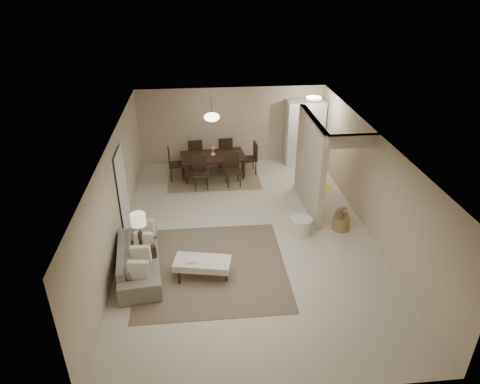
{
  "coord_description": "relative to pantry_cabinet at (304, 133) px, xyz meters",
  "views": [
    {
      "loc": [
        -1.02,
        -8.77,
        5.84
      ],
      "look_at": [
        -0.14,
        0.24,
        1.05
      ],
      "focal_mm": 32.0,
      "sensor_mm": 36.0,
      "label": 1
    }
  ],
  "objects": [
    {
      "name": "pantry_cabinet",
      "position": [
        0.0,
        0.0,
        0.0
      ],
      "size": [
        1.2,
        0.55,
        2.1
      ],
      "primitive_type": "cube",
      "color": "silver",
      "rests_on": "floor"
    },
    {
      "name": "side_table",
      "position": [
        -4.75,
        -5.15,
        -0.78
      ],
      "size": [
        0.64,
        0.64,
        0.54
      ],
      "primitive_type": "cube",
      "rotation": [
        0.0,
        0.0,
        0.39
      ],
      "color": "black",
      "rests_on": "floor"
    },
    {
      "name": "yellow_mat",
      "position": [
        -0.05,
        -1.82,
        -1.04
      ],
      "size": [
        1.01,
        0.73,
        0.01
      ],
      "primitive_type": "cube",
      "rotation": [
        0.0,
        0.0,
        0.2
      ],
      "color": "yellow",
      "rests_on": "floor"
    },
    {
      "name": "living_rug",
      "position": [
        -3.26,
        -5.38,
        -1.04
      ],
      "size": [
        3.2,
        3.2,
        0.01
      ],
      "primitive_type": "cube",
      "color": "brown",
      "rests_on": "floor"
    },
    {
      "name": "vase",
      "position": [
        -3.02,
        -0.78,
        -0.29
      ],
      "size": [
        0.2,
        0.2,
        0.16
      ],
      "primitive_type": "imported",
      "rotation": [
        0.0,
        0.0,
        0.39
      ],
      "color": "white",
      "rests_on": "dining_table"
    },
    {
      "name": "pendant_light",
      "position": [
        -3.02,
        -0.78,
        0.87
      ],
      "size": [
        0.46,
        0.46,
        0.71
      ],
      "color": "#45301D",
      "rests_on": "ceiling"
    },
    {
      "name": "left_wall",
      "position": [
        -5.35,
        -4.15,
        0.2
      ],
      "size": [
        0.0,
        9.0,
        9.0
      ],
      "primitive_type": "plane",
      "rotation": [
        1.57,
        0.0,
        1.57
      ],
      "color": "#C3B094",
      "rests_on": "floor"
    },
    {
      "name": "partition",
      "position": [
        -0.55,
        -2.9,
        0.2
      ],
      "size": [
        0.15,
        2.5,
        2.5
      ],
      "primitive_type": "cube",
      "color": "#C3B094",
      "rests_on": "floor"
    },
    {
      "name": "round_pouf",
      "position": [
        -1.02,
        -4.25,
        -0.84
      ],
      "size": [
        0.53,
        0.53,
        0.41
      ],
      "primitive_type": "cylinder",
      "color": "white",
      "rests_on": "floor"
    },
    {
      "name": "dining_rug",
      "position": [
        -3.02,
        -0.78,
        -1.04
      ],
      "size": [
        2.8,
        2.1,
        0.01
      ],
      "primitive_type": "cube",
      "color": "#7B6B4C",
      "rests_on": "floor"
    },
    {
      "name": "floor",
      "position": [
        -2.35,
        -4.15,
        -1.05
      ],
      "size": [
        9.0,
        9.0,
        0.0
      ],
      "primitive_type": "plane",
      "color": "beige",
      "rests_on": "ground"
    },
    {
      "name": "wicker_basket",
      "position": [
        0.02,
        -4.15,
        -0.87
      ],
      "size": [
        0.5,
        0.5,
        0.36
      ],
      "primitive_type": "cylinder",
      "rotation": [
        0.0,
        0.0,
        0.24
      ],
      "color": "olive",
      "rests_on": "floor"
    },
    {
      "name": "right_wall",
      "position": [
        0.65,
        -4.15,
        0.2
      ],
      "size": [
        0.0,
        9.0,
        9.0
      ],
      "primitive_type": "plane",
      "rotation": [
        1.57,
        0.0,
        -1.57
      ],
      "color": "#C3B094",
      "rests_on": "floor"
    },
    {
      "name": "dining_chairs",
      "position": [
        -3.02,
        -0.78,
        -0.54
      ],
      "size": [
        2.75,
        2.09,
        1.01
      ],
      "color": "black",
      "rests_on": "dining_rug"
    },
    {
      "name": "back_wall",
      "position": [
        -2.35,
        0.35,
        0.2
      ],
      "size": [
        6.0,
        0.0,
        6.0
      ],
      "primitive_type": "plane",
      "rotation": [
        1.57,
        0.0,
        0.0
      ],
      "color": "#C3B094",
      "rests_on": "floor"
    },
    {
      "name": "flush_light",
      "position": [
        -0.05,
        -0.95,
        1.41
      ],
      "size": [
        0.44,
        0.44,
        0.05
      ],
      "primitive_type": "cylinder",
      "color": "white",
      "rests_on": "ceiling"
    },
    {
      "name": "dining_table",
      "position": [
        -3.02,
        -0.78,
        -0.71
      ],
      "size": [
        2.04,
        1.27,
        0.68
      ],
      "primitive_type": "imported",
      "rotation": [
        0.0,
        0.0,
        0.1
      ],
      "color": "black",
      "rests_on": "dining_rug"
    },
    {
      "name": "ceiling",
      "position": [
        -2.35,
        -4.15,
        1.45
      ],
      "size": [
        9.0,
        9.0,
        0.0
      ],
      "primitive_type": "plane",
      "rotation": [
        3.14,
        0.0,
        0.0
      ],
      "color": "white",
      "rests_on": "back_wall"
    },
    {
      "name": "table_lamp",
      "position": [
        -4.75,
        -5.15,
        0.05
      ],
      "size": [
        0.32,
        0.32,
        0.76
      ],
      "color": "#45301D",
      "rests_on": "side_table"
    },
    {
      "name": "ottoman_bench",
      "position": [
        -3.46,
        -5.68,
        -0.71
      ],
      "size": [
        1.26,
        0.76,
        0.42
      ],
      "rotation": [
        0.0,
        0.0,
        -0.2
      ],
      "color": "white",
      "rests_on": "living_rug"
    },
    {
      "name": "doorway",
      "position": [
        -5.32,
        -3.55,
        -0.03
      ],
      "size": [
        0.04,
        0.9,
        2.04
      ],
      "primitive_type": "cube",
      "color": "black",
      "rests_on": "floor"
    },
    {
      "name": "sofa",
      "position": [
        -4.8,
        -5.38,
        -0.73
      ],
      "size": [
        2.26,
        1.1,
        0.63
      ],
      "primitive_type": "imported",
      "rotation": [
        0.0,
        0.0,
        1.69
      ],
      "color": "gray",
      "rests_on": "floor"
    }
  ]
}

